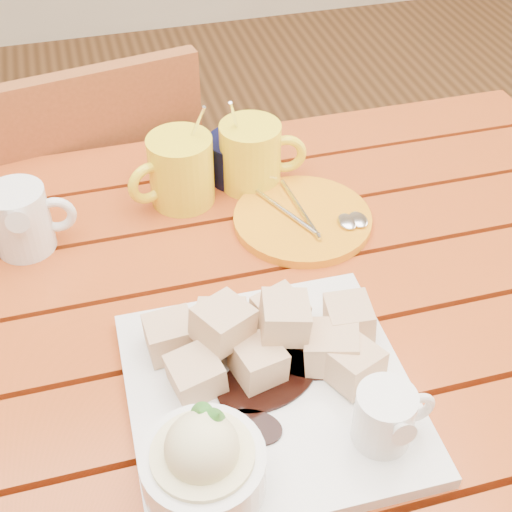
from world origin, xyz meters
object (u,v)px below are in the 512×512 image
object	(u,v)px
dessert_plate	(259,397)
chair_far	(86,234)
coffee_mug_right	(252,154)
table	(222,372)
orange_saucer	(304,219)
coffee_mug_left	(179,170)

from	to	relation	value
dessert_plate	chair_far	size ratio (longest dim) A/B	0.34
dessert_plate	coffee_mug_right	size ratio (longest dim) A/B	2.03
table	orange_saucer	bearing A→B (deg)	42.28
coffee_mug_right	orange_saucer	size ratio (longest dim) A/B	0.77
coffee_mug_left	coffee_mug_right	distance (m)	0.11
coffee_mug_left	orange_saucer	bearing A→B (deg)	-53.78
table	dessert_plate	bearing A→B (deg)	-87.55
coffee_mug_left	dessert_plate	bearing A→B (deg)	-110.29
coffee_mug_right	dessert_plate	bearing A→B (deg)	-93.19
dessert_plate	coffee_mug_right	bearing A→B (deg)	75.79
table	dessert_plate	distance (m)	0.21
coffee_mug_left	chair_far	bearing A→B (deg)	95.41
dessert_plate	chair_far	bearing A→B (deg)	102.86
orange_saucer	dessert_plate	bearing A→B (deg)	-116.38
table	coffee_mug_left	world-z (taller)	coffee_mug_left
dessert_plate	coffee_mug_left	bearing A→B (deg)	90.98
chair_far	table	bearing A→B (deg)	95.74
dessert_plate	coffee_mug_right	world-z (taller)	coffee_mug_right
dessert_plate	chair_far	distance (m)	0.76
coffee_mug_right	chair_far	distance (m)	0.49
coffee_mug_left	coffee_mug_right	world-z (taller)	coffee_mug_left
table	chair_far	bearing A→B (deg)	105.74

